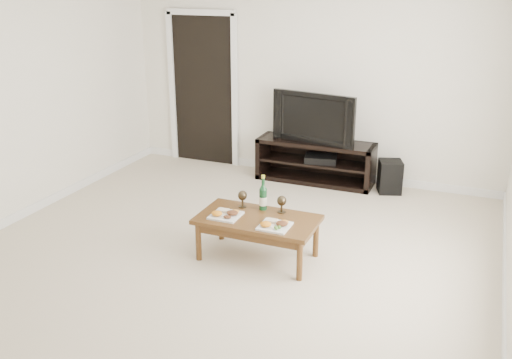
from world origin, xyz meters
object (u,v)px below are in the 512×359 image
object	(u,v)px
coffee_table	(258,238)
media_console	(315,161)
television	(317,117)
subwoofer	(390,177)

from	to	relation	value
coffee_table	media_console	bearing A→B (deg)	92.99
media_console	coffee_table	xyz separation A→B (m)	(0.12, -2.27, -0.07)
television	subwoofer	xyz separation A→B (m)	(0.97, -0.02, -0.67)
media_console	television	xyz separation A→B (m)	(0.00, 0.00, 0.60)
media_console	television	distance (m)	0.60
subwoofer	coffee_table	bearing A→B (deg)	-130.48
subwoofer	media_console	bearing A→B (deg)	159.08
coffee_table	subwoofer	bearing A→B (deg)	69.25
television	coffee_table	world-z (taller)	television
media_console	television	bearing A→B (deg)	0.00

